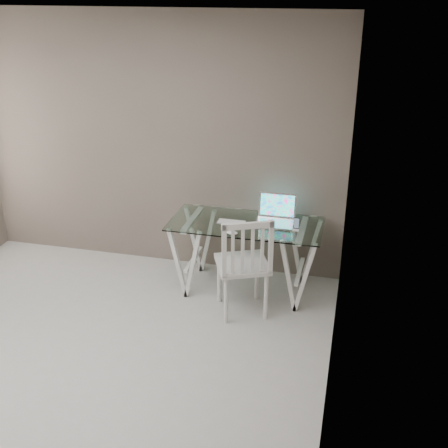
{
  "coord_description": "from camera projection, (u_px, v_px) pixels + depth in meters",
  "views": [
    {
      "loc": [
        2.06,
        -3.15,
        2.96
      ],
      "look_at": [
        0.91,
        1.5,
        0.85
      ],
      "focal_mm": 45.0,
      "sensor_mm": 36.0,
      "label": 1
    }
  ],
  "objects": [
    {
      "name": "chair",
      "position": [
        244.0,
        262.0,
        5.14
      ],
      "size": [
        0.61,
        0.61,
        1.02
      ],
      "rotation": [
        0.0,
        0.0,
        0.41
      ],
      "color": "silver",
      "rests_on": "ground"
    },
    {
      "name": "laptop",
      "position": [
        276.0,
        216.0,
        5.52
      ],
      "size": [
        0.37,
        0.32,
        0.26
      ],
      "color": "silver",
      "rests_on": "desk"
    },
    {
      "name": "keyboard",
      "position": [
        231.0,
        222.0,
        5.52
      ],
      "size": [
        0.29,
        0.12,
        0.01
      ],
      "primitive_type": "cube",
      "color": "silver",
      "rests_on": "desk"
    },
    {
      "name": "desk",
      "position": [
        246.0,
        256.0,
        5.65
      ],
      "size": [
        1.5,
        0.7,
        0.75
      ],
      "color": "silver",
      "rests_on": "ground"
    },
    {
      "name": "room",
      "position": [
        31.0,
        179.0,
        3.78
      ],
      "size": [
        4.5,
        4.52,
        2.71
      ],
      "color": "#ACAAA4",
      "rests_on": "ground"
    },
    {
      "name": "phone_dock",
      "position": [
        296.0,
        227.0,
        5.35
      ],
      "size": [
        0.07,
        0.07,
        0.12
      ],
      "color": "white",
      "rests_on": "desk"
    },
    {
      "name": "mouse",
      "position": [
        232.0,
        233.0,
        5.26
      ],
      "size": [
        0.11,
        0.06,
        0.03
      ],
      "primitive_type": "ellipsoid",
      "color": "white",
      "rests_on": "desk"
    }
  ]
}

